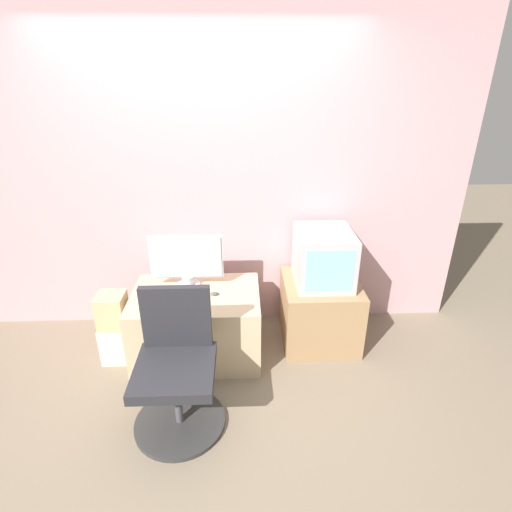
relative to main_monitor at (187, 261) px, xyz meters
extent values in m
plane|color=#7F705B|center=(0.14, -0.92, -0.78)|extent=(12.00, 12.00, 0.00)
cube|color=#CC9EA3|center=(0.14, 0.41, 0.52)|extent=(4.40, 0.05, 2.60)
cube|color=#CCB289|center=(0.07, -0.13, -0.50)|extent=(1.00, 0.68, 0.56)
cube|color=#A37F56|center=(1.09, 0.03, -0.50)|extent=(0.62, 0.63, 0.55)
cylinder|color=silver|center=(0.00, 0.00, -0.21)|extent=(0.19, 0.19, 0.02)
cylinder|color=silver|center=(0.00, 0.00, -0.17)|extent=(0.09, 0.09, 0.07)
cube|color=silver|center=(0.00, 0.00, 0.03)|extent=(0.57, 0.01, 0.36)
cube|color=silver|center=(0.00, 0.00, 0.03)|extent=(0.54, 0.02, 0.33)
cube|color=#2D2D2D|center=(-0.03, -0.17, -0.22)|extent=(0.35, 0.11, 0.01)
ellipsoid|color=#4C4C51|center=(0.22, -0.16, -0.21)|extent=(0.07, 0.04, 0.03)
cube|color=#B7B7BC|center=(1.09, 0.05, -0.01)|extent=(0.44, 0.51, 0.44)
cube|color=#8CC6E5|center=(1.09, -0.20, -0.01)|extent=(0.36, 0.01, 0.34)
cylinder|color=#333333|center=(0.01, -0.88, -0.77)|extent=(0.60, 0.60, 0.03)
cylinder|color=#4C4C51|center=(0.01, -0.88, -0.56)|extent=(0.05, 0.05, 0.38)
cube|color=#28282D|center=(0.01, -0.88, -0.34)|extent=(0.49, 0.49, 0.07)
cube|color=#28282D|center=(0.01, -0.65, -0.08)|extent=(0.44, 0.05, 0.44)
cube|color=beige|center=(-0.58, -0.17, -0.62)|extent=(0.23, 0.23, 0.31)
cube|color=#D1B27F|center=(-0.58, -0.17, -0.33)|extent=(0.21, 0.22, 0.27)
camera|label=1|loc=(0.44, -2.83, 1.35)|focal=28.00mm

